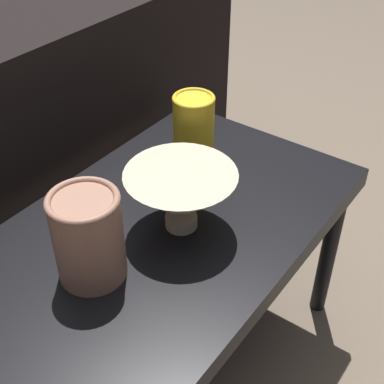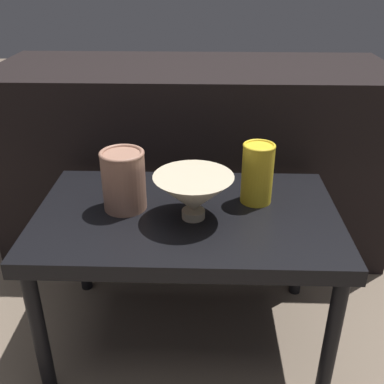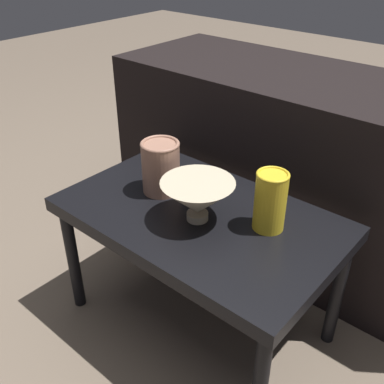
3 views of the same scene
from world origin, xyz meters
TOP-DOWN VIEW (x-y plane):
  - ground_plane at (0.00, 0.00)m, footprint 8.00×8.00m
  - table at (0.00, 0.00)m, footprint 0.76×0.47m
  - bowl at (0.02, -0.03)m, footprint 0.19×0.19m
  - vase_textured_left at (-0.16, 0.02)m, footprint 0.11×0.11m
  - vase_colorful_right at (0.18, 0.06)m, footprint 0.08×0.08m

SIDE VIEW (x-z plane):
  - ground_plane at x=0.00m, z-range 0.00..0.00m
  - table at x=0.00m, z-range 0.16..0.57m
  - bowl at x=0.02m, z-range 0.42..0.53m
  - vase_textured_left at x=-0.16m, z-range 0.41..0.57m
  - vase_colorful_right at x=0.18m, z-range 0.41..0.57m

